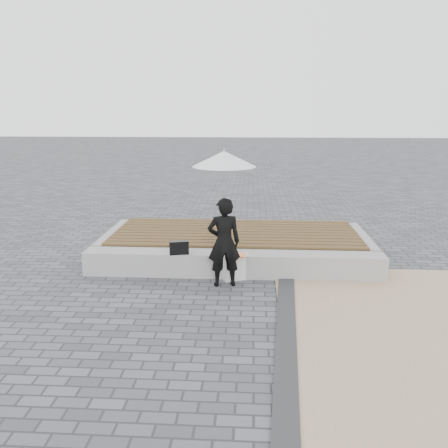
# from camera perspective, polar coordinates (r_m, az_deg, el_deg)

# --- Properties ---
(ground) EXTENTS (80.00, 80.00, 0.00)m
(ground) POSITION_cam_1_polar(r_m,az_deg,el_deg) (6.41, 0.47, -11.20)
(ground) COLOR #535258
(ground) RESTS_ON ground
(edging_band) EXTENTS (0.61, 5.20, 0.04)m
(edging_band) POSITION_cam_1_polar(r_m,az_deg,el_deg) (5.96, 7.62, -13.18)
(edging_band) COLOR #2D2D2F
(edging_band) RESTS_ON ground
(seating_ledge) EXTENTS (5.00, 0.45, 0.40)m
(seating_ledge) POSITION_cam_1_polar(r_m,az_deg,el_deg) (7.82, 1.10, -4.87)
(seating_ledge) COLOR #9B9B96
(seating_ledge) RESTS_ON ground
(timber_platform) EXTENTS (5.00, 2.00, 0.40)m
(timber_platform) POSITION_cam_1_polar(r_m,az_deg,el_deg) (8.96, 1.42, -2.40)
(timber_platform) COLOR gray
(timber_platform) RESTS_ON ground
(timber_decking) EXTENTS (4.60, 2.00, 0.04)m
(timber_decking) POSITION_cam_1_polar(r_m,az_deg,el_deg) (8.90, 1.43, -1.04)
(timber_decking) COLOR brown
(timber_decking) RESTS_ON timber_platform
(woman) EXTENTS (0.57, 0.43, 1.41)m
(woman) POSITION_cam_1_polar(r_m,az_deg,el_deg) (7.22, -0.00, -2.26)
(woman) COLOR black
(woman) RESTS_ON ground
(parasol) EXTENTS (0.95, 0.95, 1.22)m
(parasol) POSITION_cam_1_polar(r_m,az_deg,el_deg) (6.97, -0.00, 7.99)
(parasol) COLOR #B0AFB4
(parasol) RESTS_ON ground
(handbag) EXTENTS (0.33, 0.18, 0.22)m
(handbag) POSITION_cam_1_polar(r_m,az_deg,el_deg) (7.66, -5.54, -2.90)
(handbag) COLOR black
(handbag) RESTS_ON seating_ledge
(canvas_tote) EXTENTS (0.44, 0.32, 0.43)m
(canvas_tote) POSITION_cam_1_polar(r_m,az_deg,el_deg) (7.62, 1.49, -5.29)
(canvas_tote) COLOR silver
(canvas_tote) RESTS_ON ground
(magazine) EXTENTS (0.37, 0.31, 0.01)m
(magazine) POSITION_cam_1_polar(r_m,az_deg,el_deg) (7.50, 1.49, -3.85)
(magazine) COLOR #FE2642
(magazine) RESTS_ON canvas_tote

